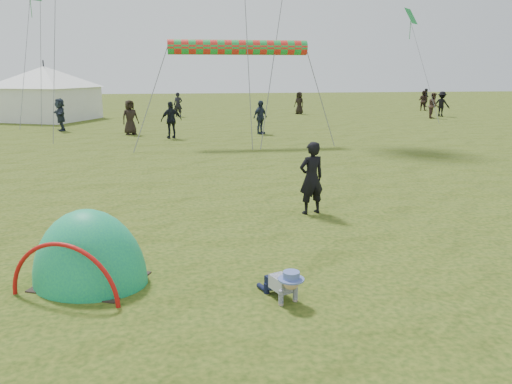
{
  "coord_description": "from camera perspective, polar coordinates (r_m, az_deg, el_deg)",
  "views": [
    {
      "loc": [
        -1.98,
        -6.18,
        3.2
      ],
      "look_at": [
        -0.55,
        2.78,
        1.0
      ],
      "focal_mm": 35.0,
      "sensor_mm": 36.0,
      "label": 1
    }
  ],
  "objects": [
    {
      "name": "ground",
      "position": [
        7.24,
        7.97,
        -12.76
      ],
      "size": [
        140.0,
        140.0,
        0.0
      ],
      "primitive_type": "plane",
      "color": "#1D360E"
    },
    {
      "name": "crawling_toddler",
      "position": [
        7.25,
        3.16,
        -10.37
      ],
      "size": [
        0.68,
        0.79,
        0.51
      ],
      "primitive_type": null,
      "rotation": [
        0.0,
        0.0,
        0.37
      ],
      "color": "black",
      "rests_on": "ground"
    },
    {
      "name": "popup_tent",
      "position": [
        8.32,
        -18.32,
        -9.74
      ],
      "size": [
        2.25,
        2.09,
        2.34
      ],
      "primitive_type": "ellipsoid",
      "rotation": [
        0.0,
        0.0,
        -0.42
      ],
      "color": "#127E70",
      "rests_on": "ground"
    },
    {
      "name": "standing_adult",
      "position": [
        11.43,
        6.35,
        1.59
      ],
      "size": [
        0.69,
        0.54,
        1.67
      ],
      "primitive_type": "imported",
      "rotation": [
        0.0,
        0.0,
        3.4
      ],
      "color": "black",
      "rests_on": "ground"
    },
    {
      "name": "event_marquee",
      "position": [
        36.74,
        -22.89,
        10.55
      ],
      "size": [
        7.27,
        7.27,
        3.79
      ],
      "primitive_type": null,
      "rotation": [
        0.0,
        0.0,
        -0.42
      ],
      "color": "white",
      "rests_on": "ground"
    },
    {
      "name": "crowd_person_0",
      "position": [
        36.86,
        -8.9,
        9.84
      ],
      "size": [
        0.71,
        0.56,
        1.73
      ],
      "primitive_type": "imported",
      "rotation": [
        0.0,
        0.0,
        6.03
      ],
      "color": "black",
      "rests_on": "ground"
    },
    {
      "name": "crowd_person_1",
      "position": [
        37.33,
        19.6,
        9.29
      ],
      "size": [
        0.93,
        1.04,
        1.76
      ],
      "primitive_type": "imported",
      "rotation": [
        0.0,
        0.0,
        1.21
      ],
      "color": "#402C26",
      "rests_on": "ground"
    },
    {
      "name": "crowd_person_2",
      "position": [
        26.25,
        0.49,
        8.54
      ],
      "size": [
        1.04,
        1.0,
        1.74
      ],
      "primitive_type": "imported",
      "rotation": [
        0.0,
        0.0,
        0.73
      ],
      "color": "#252E42",
      "rests_on": "ground"
    },
    {
      "name": "crowd_person_6",
      "position": [
        49.5,
        18.88,
        10.17
      ],
      "size": [
        0.65,
        0.72,
        1.66
      ],
      "primitive_type": "imported",
      "rotation": [
        0.0,
        0.0,
        1.04
      ],
      "color": "black",
      "rests_on": "ground"
    },
    {
      "name": "crowd_person_7",
      "position": [
        44.64,
        18.56,
        9.88
      ],
      "size": [
        0.98,
        1.01,
        1.64
      ],
      "primitive_type": "imported",
      "rotation": [
        0.0,
        0.0,
        2.24
      ],
      "color": "black",
      "rests_on": "ground"
    },
    {
      "name": "crowd_person_8",
      "position": [
        24.81,
        -9.65,
        8.1
      ],
      "size": [
        1.13,
        0.73,
        1.79
      ],
      "primitive_type": "imported",
      "rotation": [
        0.0,
        0.0,
        3.45
      ],
      "color": "black",
      "rests_on": "ground"
    },
    {
      "name": "crowd_person_10",
      "position": [
        38.99,
        4.96,
        10.11
      ],
      "size": [
        0.95,
        0.97,
        1.68
      ],
      "primitive_type": "imported",
      "rotation": [
        0.0,
        0.0,
        5.45
      ],
      "color": "black",
      "rests_on": "ground"
    },
    {
      "name": "crowd_person_11",
      "position": [
        29.67,
        -21.46,
        8.23
      ],
      "size": [
        1.08,
        1.73,
        1.78
      ],
      "primitive_type": "imported",
      "rotation": [
        0.0,
        0.0,
        5.08
      ],
      "color": "#252E3C",
      "rests_on": "ground"
    },
    {
      "name": "crowd_person_15",
      "position": [
        39.13,
        20.45,
        9.41
      ],
      "size": [
        1.24,
        1.32,
        1.79
      ],
      "primitive_type": "imported",
      "rotation": [
        0.0,
        0.0,
        2.25
      ],
      "color": "black",
      "rests_on": "ground"
    },
    {
      "name": "crowd_person_16",
      "position": [
        26.79,
        -14.19,
        8.27
      ],
      "size": [
        1.03,
        0.91,
        1.78
      ],
      "primitive_type": "imported",
      "rotation": [
        0.0,
        0.0,
        0.49
      ],
      "color": "black",
      "rests_on": "ground"
    },
    {
      "name": "rainbow_tube_kite",
      "position": [
        22.71,
        -2.05,
        16.19
      ],
      "size": [
        6.1,
        0.64,
        0.64
      ],
      "primitive_type": "cylinder",
      "rotation": [
        0.0,
        1.57,
        0.0
      ],
      "color": "red"
    },
    {
      "name": "diamond_kite_9",
      "position": [
        38.14,
        17.3,
        18.64
      ],
      "size": [
        1.3,
        1.3,
        1.06
      ],
      "primitive_type": "plane",
      "rotation": [
        1.05,
        0.0,
        0.79
      ],
      "color": "#169338"
    }
  ]
}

